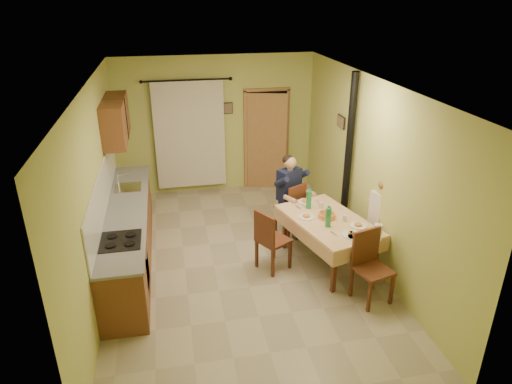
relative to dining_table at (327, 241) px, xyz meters
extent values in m
cube|color=tan|center=(-1.30, 0.25, -0.38)|extent=(4.00, 6.00, 0.01)
cube|color=#C1C867|center=(-1.30, 3.25, 1.02)|extent=(4.00, 0.04, 2.80)
cube|color=#C1C867|center=(-1.30, -2.75, 1.02)|extent=(4.00, 0.04, 2.80)
cube|color=#C1C867|center=(-3.30, 0.25, 1.02)|extent=(0.04, 6.00, 2.80)
cube|color=#C1C867|center=(0.70, 0.25, 1.02)|extent=(0.04, 6.00, 2.80)
cube|color=white|center=(-1.30, 0.25, 2.42)|extent=(4.00, 6.00, 0.04)
cube|color=brown|center=(-3.00, 0.65, 0.06)|extent=(0.60, 3.60, 0.88)
cube|color=gray|center=(-3.00, 0.65, 0.52)|extent=(0.64, 3.64, 0.04)
cube|color=white|center=(-3.29, 0.65, 0.85)|extent=(0.02, 3.60, 0.66)
cube|color=silver|center=(-3.00, 1.45, 0.53)|extent=(0.42, 0.42, 0.03)
cube|color=black|center=(-3.00, -0.35, 0.54)|extent=(0.52, 0.56, 0.02)
cube|color=black|center=(-2.70, -0.35, 0.07)|extent=(0.01, 0.55, 0.55)
cube|color=brown|center=(-3.12, 1.95, 1.57)|extent=(0.35, 1.40, 0.70)
cylinder|color=black|center=(-1.85, 3.13, 1.97)|extent=(1.70, 0.04, 0.04)
cube|color=silver|center=(-1.85, 3.15, 0.87)|extent=(1.40, 0.06, 2.20)
cube|color=black|center=(-0.25, 3.24, 0.65)|extent=(0.84, 0.03, 2.06)
cube|color=#A57345|center=(-0.70, 3.22, 0.65)|extent=(0.06, 0.06, 2.12)
cube|color=#A57345|center=(0.20, 3.22, 0.65)|extent=(0.06, 0.06, 2.12)
cube|color=#A57345|center=(-0.25, 3.22, 1.71)|extent=(0.96, 0.06, 0.06)
cube|color=#A57345|center=(-0.27, 3.11, 0.64)|extent=(0.80, 0.26, 2.04)
cube|color=tan|center=(0.00, 0.00, 0.36)|extent=(1.37, 1.82, 0.04)
cube|color=tan|center=(0.22, -0.78, 0.25)|extent=(0.94, 0.28, 0.22)
cube|color=tan|center=(-0.22, 0.78, 0.25)|extent=(0.94, 0.28, 0.22)
cube|color=tan|center=(-0.47, -0.13, 0.25)|extent=(0.45, 1.56, 0.22)
cube|color=tan|center=(0.47, 0.13, 0.25)|extent=(0.45, 1.56, 0.22)
cylinder|color=white|center=(-0.17, 0.65, 0.39)|extent=(0.25, 0.25, 0.02)
ellipsoid|color=#CC7233|center=(-0.17, 0.65, 0.41)|extent=(0.12, 0.12, 0.05)
cylinder|color=white|center=(0.20, -0.61, 0.39)|extent=(0.25, 0.25, 0.02)
ellipsoid|color=#CC7233|center=(0.20, -0.61, 0.41)|extent=(0.12, 0.12, 0.05)
cylinder|color=white|center=(0.35, -0.30, 0.39)|extent=(0.25, 0.25, 0.02)
ellipsoid|color=#CC7233|center=(0.35, -0.30, 0.41)|extent=(0.12, 0.12, 0.05)
cylinder|color=white|center=(-0.31, 0.13, 0.39)|extent=(0.25, 0.25, 0.02)
ellipsoid|color=#CC7233|center=(-0.31, 0.13, 0.41)|extent=(0.12, 0.12, 0.05)
cylinder|color=orange|center=(-0.01, 0.05, 0.42)|extent=(0.26, 0.26, 0.08)
cylinder|color=white|center=(0.15, -0.53, 0.39)|extent=(0.28, 0.28, 0.02)
cube|color=tan|center=(0.15, -0.49, 0.41)|extent=(0.07, 0.07, 0.03)
cube|color=tan|center=(0.15, -0.51, 0.41)|extent=(0.05, 0.07, 0.03)
cube|color=tan|center=(0.14, -0.52, 0.41)|extent=(0.07, 0.05, 0.03)
cylinder|color=silver|center=(0.21, -0.09, 0.43)|extent=(0.07, 0.07, 0.10)
cylinder|color=silver|center=(0.01, 0.39, 0.43)|extent=(0.07, 0.07, 0.10)
cylinder|color=white|center=(0.46, -0.70, 0.50)|extent=(0.11, 0.11, 0.22)
cylinder|color=silver|center=(0.46, -0.70, 0.53)|extent=(0.02, 0.02, 0.30)
cube|color=#562A17|center=(-0.31, 1.07, 0.10)|extent=(0.53, 0.53, 0.04)
cube|color=#562A17|center=(-0.23, 0.91, 0.34)|extent=(0.37, 0.22, 0.45)
cube|color=#562A17|center=(0.29, -1.03, 0.10)|extent=(0.54, 0.54, 0.04)
cube|color=#562A17|center=(0.23, -0.83, 0.37)|extent=(0.44, 0.15, 0.50)
cube|color=#562A17|center=(0.82, -0.15, 0.10)|extent=(0.46, 0.46, 0.04)
cube|color=#562A17|center=(0.98, -0.11, 0.33)|extent=(0.14, 0.37, 0.42)
cube|color=#562A17|center=(-0.85, 0.02, 0.10)|extent=(0.57, 0.57, 0.04)
cube|color=#562A17|center=(-1.01, -0.07, 0.36)|extent=(0.25, 0.38, 0.48)
cube|color=#141938|center=(-0.27, 0.98, 0.18)|extent=(0.51, 0.52, 0.16)
cube|color=#141938|center=(-0.33, 1.10, 0.53)|extent=(0.46, 0.38, 0.54)
sphere|color=tan|center=(-0.32, 1.09, 0.92)|extent=(0.21, 0.21, 0.21)
ellipsoid|color=black|center=(-0.34, 1.12, 0.96)|extent=(0.21, 0.21, 0.16)
cube|color=white|center=(0.92, -0.13, 0.18)|extent=(0.48, 0.45, 0.16)
cube|color=white|center=(0.79, -0.16, 0.53)|extent=(0.32, 0.44, 0.54)
sphere|color=tan|center=(0.80, -0.16, 0.92)|extent=(0.21, 0.21, 0.21)
ellipsoid|color=olive|center=(0.76, -0.17, 0.96)|extent=(0.21, 0.21, 0.16)
cylinder|color=black|center=(0.60, 0.85, 1.02)|extent=(0.12, 0.12, 2.80)
cylinder|color=black|center=(0.60, 0.85, -0.23)|extent=(0.24, 0.24, 0.30)
cube|color=black|center=(-1.05, 3.22, 1.37)|extent=(0.19, 0.03, 0.23)
cube|color=brown|center=(0.67, 1.45, 1.47)|extent=(0.03, 0.31, 0.21)
camera|label=1|loc=(-2.28, -5.79, 3.56)|focal=32.00mm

